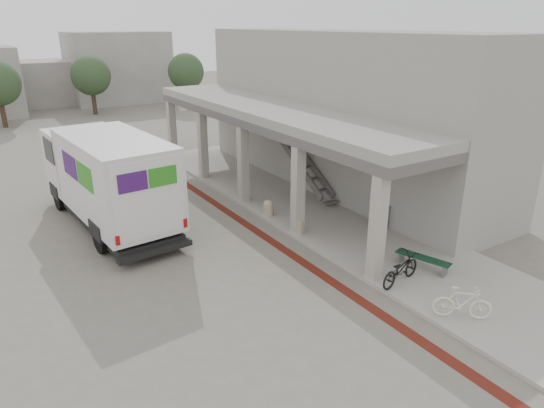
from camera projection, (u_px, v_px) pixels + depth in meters
ground at (255, 253)px, 16.39m from camera, size 120.00×120.00×0.00m
bike_lane_stripe at (251, 227)px, 18.47m from camera, size 0.35×40.00×0.01m
sidewalk at (346, 227)px, 18.38m from camera, size 4.40×28.00×0.12m
transit_building at (332, 114)px, 22.18m from camera, size 7.60×17.00×7.00m
distant_backdrop at (18, 79)px, 42.36m from camera, size 28.00×10.00×6.50m
tree_mid at (91, 76)px, 39.97m from camera, size 3.20×3.20×4.80m
tree_right at (186, 72)px, 43.20m from camera, size 3.20×3.20×4.80m
fedex_truck at (107, 177)px, 18.15m from camera, size 3.27×8.57×3.58m
bench at (423, 260)px, 15.03m from camera, size 0.88×1.74×0.40m
bollard_near at (298, 225)px, 17.64m from camera, size 0.38×0.38×0.57m
bollard_far at (268, 207)px, 19.27m from camera, size 0.42×0.42×0.62m
utility_cabinet at (381, 216)px, 18.05m from camera, size 0.49×0.60×0.89m
bicycle_black at (400, 269)px, 14.16m from camera, size 1.80×0.91×0.90m
bicycle_cream at (463, 303)px, 12.46m from camera, size 1.40×1.31×0.90m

